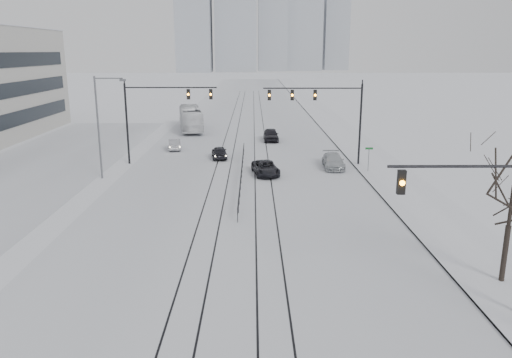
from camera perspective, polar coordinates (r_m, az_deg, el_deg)
name	(u,v)px	position (r m, az deg, el deg)	size (l,w,h in m)	color
road	(246,128)	(74.19, -1.14, 5.87)	(22.00, 260.00, 0.02)	silver
sidewalk_east	(337,127)	(75.21, 9.25, 5.85)	(5.00, 260.00, 0.16)	silver
curb	(321,127)	(74.85, 7.39, 5.86)	(0.10, 260.00, 0.12)	gray
parking_strip	(41,166)	(53.87, -23.32, 1.40)	(14.00, 60.00, 0.03)	silver
tram_rails	(244,155)	(54.49, -1.42, 2.74)	(5.30, 180.00, 0.01)	black
skyline	(260,14)	(287.67, 0.48, 18.35)	(96.00, 48.00, 72.00)	#9398A1
traffic_mast_near	(491,215)	(22.63, 25.28, -3.72)	(6.10, 0.37, 7.00)	black
traffic_mast_ne	(327,107)	(49.15, 8.07, 8.10)	(9.60, 0.37, 8.00)	black
traffic_mast_nw	(156,108)	(50.56, -11.34, 7.92)	(9.10, 0.37, 8.00)	black
street_light_west	(101,120)	(45.70, -17.28, 6.43)	(2.73, 0.25, 9.00)	#595B60
median_fence	(242,172)	(44.63, -1.66, 0.77)	(0.06, 24.00, 1.00)	black
street_sign	(369,156)	(47.56, 12.76, 2.60)	(0.70, 0.06, 2.40)	#595B60
sedan_sb_inner	(219,152)	(52.91, -4.20, 3.05)	(1.55, 3.85, 1.31)	black
sedan_sb_outer	(175,144)	(58.27, -9.28, 3.93)	(1.33, 3.81, 1.26)	#9FA0A6
sedan_nb_front	(266,168)	(45.74, 1.10, 1.24)	(2.10, 4.54, 1.26)	black
sedan_nb_right	(333,161)	(48.96, 8.82, 2.02)	(1.92, 4.72, 1.37)	#B3B8BC
sedan_nb_far	(271,135)	(63.23, 1.72, 5.06)	(1.82, 4.53, 1.54)	black
box_truck	(191,119)	(72.30, -7.47, 6.85)	(2.80, 11.97, 3.34)	white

